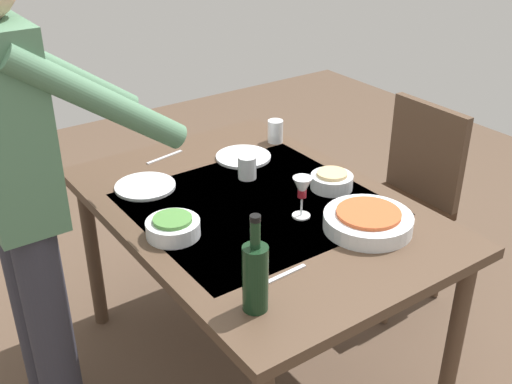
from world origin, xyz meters
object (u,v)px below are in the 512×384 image
object	(u,v)px
side_bowl_bread	(332,180)
wine_glass_left	(302,190)
serving_bowl_pasta	(368,221)
dinner_plate_near	(145,186)
dining_table	(256,223)
person_server	(22,190)
dinner_plate_far	(243,157)
chair_near	(407,191)
water_cup_near_left	(247,167)
side_bowl_salad	(173,227)
wine_bottle	(255,275)
water_cup_near_right	(275,131)

from	to	relation	value
side_bowl_bread	wine_glass_left	bearing A→B (deg)	113.91
serving_bowl_pasta	dinner_plate_near	size ratio (longest dim) A/B	1.30
dining_table	dinner_plate_near	world-z (taller)	dinner_plate_near
person_server	dinner_plate_far	size ratio (longest dim) A/B	7.34
dining_table	dinner_plate_near	bearing A→B (deg)	37.68
wine_glass_left	serving_bowl_pasta	xyz separation A→B (m)	(-0.19, -0.13, -0.07)
chair_near	water_cup_near_left	bearing A→B (deg)	78.78
person_server	wine_glass_left	bearing A→B (deg)	-112.37
water_cup_near_left	side_bowl_salad	size ratio (longest dim) A/B	0.50
dining_table	wine_bottle	xyz separation A→B (m)	(-0.49, 0.34, 0.19)
dining_table	side_bowl_bread	bearing A→B (deg)	-101.41
chair_near	dinner_plate_near	distance (m)	1.20
side_bowl_bread	water_cup_near_right	bearing A→B (deg)	-10.97
chair_near	dinner_plate_near	world-z (taller)	chair_near
wine_glass_left	side_bowl_salad	bearing A→B (deg)	71.11
side_bowl_bread	dinner_plate_near	xyz separation A→B (m)	(0.41, 0.58, -0.03)
water_cup_near_right	dinner_plate_near	xyz separation A→B (m)	(-0.07, 0.67, -0.04)
chair_near	side_bowl_salad	size ratio (longest dim) A/B	5.06
dining_table	dinner_plate_near	distance (m)	0.45
wine_bottle	dinner_plate_far	xyz separation A→B (m)	(0.84, -0.53, -0.10)
side_bowl_bread	dining_table	bearing A→B (deg)	78.59
wine_bottle	serving_bowl_pasta	world-z (taller)	wine_bottle
serving_bowl_pasta	dinner_plate_far	size ratio (longest dim) A/B	1.30
chair_near	serving_bowl_pasta	size ratio (longest dim) A/B	3.03
side_bowl_bread	dinner_plate_far	xyz separation A→B (m)	(0.42, 0.12, -0.03)
person_server	water_cup_near_left	size ratio (longest dim) A/B	18.60
dining_table	dinner_plate_near	xyz separation A→B (m)	(0.35, 0.27, 0.08)
chair_near	wine_bottle	xyz separation A→B (m)	(-0.53, 1.21, 0.34)
wine_glass_left	serving_bowl_pasta	distance (m)	0.24
dining_table	wine_bottle	distance (m)	0.62
wine_bottle	side_bowl_bread	bearing A→B (deg)	-56.91
person_server	dinner_plate_near	size ratio (longest dim) A/B	7.34
dining_table	dinner_plate_far	world-z (taller)	dinner_plate_far
dinner_plate_near	chair_near	bearing A→B (deg)	-105.09
side_bowl_salad	wine_glass_left	bearing A→B (deg)	-108.89
wine_glass_left	wine_bottle	bearing A→B (deg)	127.37
wine_bottle	chair_near	bearing A→B (deg)	-66.54
dinner_plate_far	person_server	bearing A→B (deg)	100.80
dining_table	person_server	xyz separation A→B (m)	(0.18, 0.75, 0.29)
water_cup_near_left	water_cup_near_right	size ratio (longest dim) A/B	0.91
dining_table	side_bowl_salad	world-z (taller)	side_bowl_salad
wine_bottle	side_bowl_bread	size ratio (longest dim) A/B	1.85
dinner_plate_far	wine_bottle	bearing A→B (deg)	147.79
water_cup_near_left	wine_glass_left	bearing A→B (deg)	177.29
side_bowl_salad	chair_near	bearing A→B (deg)	-87.23
water_cup_near_left	side_bowl_salad	world-z (taller)	water_cup_near_left
water_cup_near_left	dinner_plate_near	bearing A→B (deg)	67.17
chair_near	serving_bowl_pasta	distance (m)	0.82
wine_bottle	wine_glass_left	size ratio (longest dim) A/B	1.96
wine_bottle	wine_glass_left	bearing A→B (deg)	-52.63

